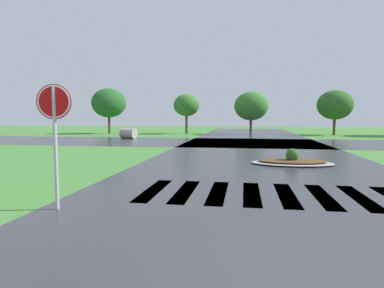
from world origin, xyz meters
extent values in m
cube|color=#35353A|center=(0.00, 10.00, 0.00)|extent=(10.38, 80.00, 0.01)
cube|color=#35353A|center=(0.00, 22.09, 0.00)|extent=(90.00, 9.34, 0.01)
cube|color=white|center=(-3.15, 5.05, 0.00)|extent=(0.45, 2.84, 0.01)
cube|color=white|center=(-2.25, 5.05, 0.00)|extent=(0.45, 2.84, 0.01)
cube|color=white|center=(-1.35, 5.05, 0.00)|extent=(0.45, 2.84, 0.01)
cube|color=white|center=(-0.45, 5.05, 0.00)|extent=(0.45, 2.84, 0.01)
cube|color=white|center=(0.45, 5.05, 0.00)|extent=(0.45, 2.84, 0.01)
cube|color=white|center=(1.35, 5.05, 0.00)|extent=(0.45, 2.84, 0.01)
cube|color=white|center=(2.25, 5.05, 0.00)|extent=(0.45, 2.84, 0.01)
cylinder|color=#B2B5BA|center=(-4.74, 2.87, 1.35)|extent=(0.08, 0.08, 2.70)
cylinder|color=red|center=(-4.74, 2.87, 2.38)|extent=(0.75, 0.14, 0.76)
torus|color=white|center=(-4.74, 2.87, 2.38)|extent=(0.73, 0.16, 0.73)
ellipsoid|color=#9E9B93|center=(1.38, 10.77, 0.06)|extent=(3.48, 1.95, 0.12)
ellipsoid|color=brown|center=(1.38, 10.77, 0.15)|extent=(2.85, 1.60, 0.10)
sphere|color=#2D6023|center=(1.38, 10.77, 0.40)|extent=(0.56, 0.56, 0.56)
cylinder|color=#9E9B93|center=(-11.13, 25.07, 0.48)|extent=(1.53, 1.25, 0.96)
cylinder|color=#4C3823|center=(-16.28, 32.85, 1.09)|extent=(0.28, 0.28, 2.18)
ellipsoid|color=#265D27|center=(-16.28, 32.85, 3.57)|extent=(3.97, 3.97, 3.37)
cylinder|color=#4C3823|center=(-7.31, 34.01, 1.13)|extent=(0.28, 0.28, 2.26)
ellipsoid|color=#36722A|center=(-7.31, 34.01, 3.30)|extent=(2.99, 2.99, 2.54)
cylinder|color=#4C3823|center=(0.05, 33.78, 0.92)|extent=(0.28, 0.28, 1.85)
ellipsoid|color=#34722B|center=(0.05, 33.78, 3.16)|extent=(3.75, 3.75, 3.19)
cylinder|color=#4C3823|center=(8.88, 33.66, 0.97)|extent=(0.28, 0.28, 1.95)
ellipsoid|color=#2D5F22|center=(8.88, 33.66, 3.25)|extent=(3.70, 3.70, 3.15)
camera|label=1|loc=(-0.67, -3.75, 2.07)|focal=30.86mm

